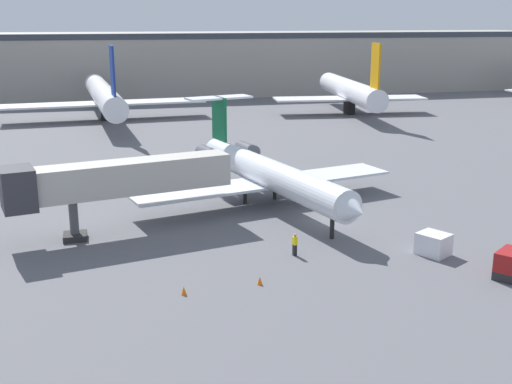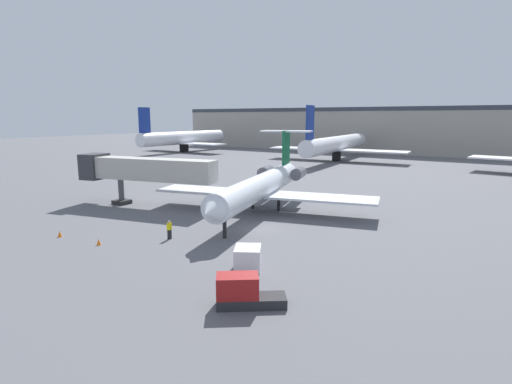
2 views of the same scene
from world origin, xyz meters
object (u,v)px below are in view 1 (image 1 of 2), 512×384
object	(u,v)px
regional_jet	(266,172)
cargo_container_uld	(434,244)
parked_airliner_west_mid	(104,96)
traffic_cone_near	(184,291)
jet_bridge	(107,180)
ground_crew_marshaller	(295,244)
parked_airliner_centre	(350,91)
traffic_cone_mid	(260,281)
baggage_tug_lead	(511,264)

from	to	relation	value
regional_jet	cargo_container_uld	xyz separation A→B (m)	(8.69, -15.79, -2.30)
regional_jet	parked_airliner_west_mid	world-z (taller)	parked_airliner_west_mid
regional_jet	traffic_cone_near	distance (m)	21.37
jet_bridge	ground_crew_marshaller	bearing A→B (deg)	-31.75
jet_bridge	parked_airliner_centre	size ratio (longest dim) A/B	0.56
traffic_cone_mid	parked_airliner_centre	distance (m)	79.12
jet_bridge	traffic_cone_near	distance (m)	14.40
parked_airliner_centre	baggage_tug_lead	bearing A→B (deg)	-103.44
traffic_cone_mid	ground_crew_marshaller	bearing A→B (deg)	50.50
baggage_tug_lead	ground_crew_marshaller	bearing A→B (deg)	151.33
baggage_tug_lead	traffic_cone_near	xyz separation A→B (m)	(-21.88, 2.11, -0.56)
baggage_tug_lead	traffic_cone_near	distance (m)	21.99
jet_bridge	ground_crew_marshaller	xyz separation A→B (m)	(13.05, -8.07, -3.65)
baggage_tug_lead	parked_airliner_centre	size ratio (longest dim) A/B	0.12
jet_bridge	regional_jet	bearing A→B (deg)	21.00
traffic_cone_mid	parked_airliner_west_mid	size ratio (longest dim) A/B	0.01
regional_jet	parked_airliner_centre	world-z (taller)	parked_airliner_centre
ground_crew_marshaller	traffic_cone_near	bearing A→B (deg)	-150.33
regional_jet	traffic_cone_near	world-z (taller)	regional_jet
traffic_cone_near	parked_airliner_west_mid	xyz separation A→B (m)	(-3.69, 74.75, 3.89)
baggage_tug_lead	traffic_cone_near	world-z (taller)	baggage_tug_lead
baggage_tug_lead	parked_airliner_west_mid	bearing A→B (deg)	108.41
jet_bridge	baggage_tug_lead	world-z (taller)	jet_bridge
baggage_tug_lead	parked_airliner_centre	xyz separation A→B (m)	(17.60, 73.67, 3.31)
ground_crew_marshaller	traffic_cone_near	xyz separation A→B (m)	(-8.82, -5.03, -0.58)
regional_jet	cargo_container_uld	world-z (taller)	regional_jet
jet_bridge	parked_airliner_centre	world-z (taller)	parked_airliner_centre
parked_airliner_centre	regional_jet	bearing A→B (deg)	-119.00
baggage_tug_lead	regional_jet	bearing A→B (deg)	119.59
regional_jet	traffic_cone_mid	size ratio (longest dim) A/B	50.95
jet_bridge	cargo_container_uld	bearing A→B (deg)	-24.06
jet_bridge	baggage_tug_lead	xyz separation A→B (m)	(26.10, -15.21, -3.67)
parked_airliner_centre	parked_airliner_west_mid	bearing A→B (deg)	175.79
jet_bridge	baggage_tug_lead	distance (m)	30.43
traffic_cone_mid	parked_airliner_west_mid	xyz separation A→B (m)	(-8.74, 74.31, 3.89)
regional_jet	baggage_tug_lead	xyz separation A→B (m)	(11.76, -20.72, -2.28)
ground_crew_marshaller	cargo_container_uld	world-z (taller)	ground_crew_marshaller
traffic_cone_near	jet_bridge	bearing A→B (deg)	107.86
jet_bridge	parked_airliner_west_mid	bearing A→B (deg)	89.51
ground_crew_marshaller	jet_bridge	bearing A→B (deg)	148.25
ground_crew_marshaller	parked_airliner_centre	distance (m)	73.33
baggage_tug_lead	cargo_container_uld	size ratio (longest dim) A/B	1.45
traffic_cone_mid	parked_airliner_centre	world-z (taller)	parked_airliner_centre
cargo_container_uld	parked_airliner_centre	size ratio (longest dim) A/B	0.09
regional_jet	traffic_cone_mid	world-z (taller)	regional_jet
baggage_tug_lead	jet_bridge	bearing A→B (deg)	149.77
traffic_cone_near	baggage_tug_lead	bearing A→B (deg)	-5.51
parked_airliner_centre	jet_bridge	bearing A→B (deg)	-126.78
cargo_container_uld	traffic_cone_mid	size ratio (longest dim) A/B	5.07
cargo_container_uld	traffic_cone_near	xyz separation A→B (m)	(-18.81, -2.82, -0.54)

